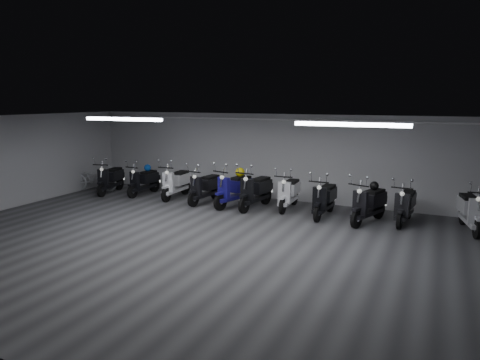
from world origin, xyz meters
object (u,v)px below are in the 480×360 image
at_px(scooter_5, 255,185).
at_px(bicycle, 94,176).
at_px(scooter_6, 289,187).
at_px(helmet_2, 240,172).
at_px(scooter_3, 205,182).
at_px(scooter_4, 234,183).
at_px(scooter_1, 143,177).
at_px(scooter_2, 176,178).
at_px(scooter_7, 325,193).
at_px(scooter_9, 406,199).
at_px(scooter_10, 472,204).
at_px(helmet_1, 374,186).
at_px(helmet_0, 148,168).
at_px(scooter_0, 110,174).
at_px(scooter_8, 369,198).

bearing_deg(scooter_5, bicycle, -171.77).
relative_size(scooter_6, helmet_2, 6.25).
relative_size(scooter_3, scooter_4, 0.94).
bearing_deg(scooter_3, scooter_6, 14.84).
distance_m(scooter_1, scooter_6, 5.19).
height_order(scooter_2, bicycle, scooter_2).
xyz_separation_m(scooter_7, scooter_9, (2.11, 0.21, -0.02)).
height_order(scooter_10, helmet_1, scooter_10).
xyz_separation_m(scooter_3, helmet_2, (1.11, 0.25, 0.36)).
distance_m(bicycle, helmet_0, 2.12).
relative_size(scooter_2, scooter_10, 1.00).
bearing_deg(scooter_10, scooter_0, 169.45).
bearing_deg(scooter_9, scooter_7, -167.92).
height_order(scooter_3, helmet_2, scooter_3).
relative_size(scooter_5, helmet_2, 6.71).
height_order(bicycle, helmet_2, helmet_2).
bearing_deg(scooter_4, scooter_10, 16.22).
bearing_deg(scooter_6, helmet_1, -8.54).
xyz_separation_m(scooter_3, scooter_4, (1.04, -0.01, 0.04)).
bearing_deg(helmet_1, scooter_5, -179.25).
bearing_deg(scooter_9, helmet_1, -165.40).
height_order(scooter_6, helmet_0, scooter_6).
height_order(scooter_1, scooter_10, scooter_10).
xyz_separation_m(scooter_1, helmet_2, (3.62, 0.10, 0.39)).
relative_size(scooter_1, helmet_2, 5.95).
relative_size(scooter_9, scooter_10, 0.95).
bearing_deg(scooter_0, scooter_5, -10.50).
distance_m(scooter_3, scooter_6, 2.70).
relative_size(helmet_1, helmet_2, 0.82).
bearing_deg(scooter_9, scooter_0, -171.90).
xyz_separation_m(scooter_0, scooter_10, (11.25, 0.24, 0.01)).
distance_m(helmet_1, helmet_2, 4.06).
xyz_separation_m(scooter_5, helmet_0, (-4.23, 0.38, 0.19)).
relative_size(scooter_10, helmet_0, 7.72).
xyz_separation_m(scooter_1, scooter_7, (6.37, -0.19, 0.04)).
relative_size(scooter_0, scooter_2, 0.98).
bearing_deg(scooter_10, helmet_1, 169.80).
bearing_deg(scooter_6, scooter_1, -179.61).
distance_m(scooter_2, scooter_6, 3.91).
bearing_deg(scooter_4, scooter_3, -165.40).
height_order(scooter_6, scooter_8, scooter_8).
bearing_deg(helmet_2, scooter_4, -105.11).
height_order(scooter_3, bicycle, scooter_3).
xyz_separation_m(scooter_0, bicycle, (-0.80, 0.05, -0.12)).
relative_size(scooter_1, scooter_9, 0.97).
relative_size(scooter_2, bicycle, 1.07).
bearing_deg(scooter_2, helmet_2, -1.02).
xyz_separation_m(scooter_9, scooter_10, (1.54, -0.05, 0.03)).
relative_size(scooter_2, scooter_4, 0.96).
xyz_separation_m(scooter_3, helmet_0, (-2.50, 0.38, 0.24)).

